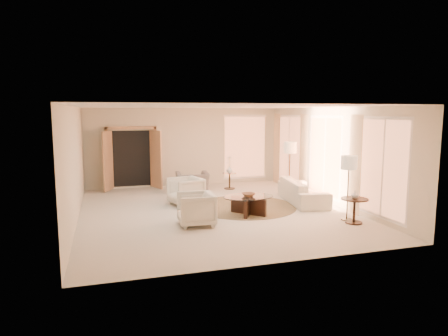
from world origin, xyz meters
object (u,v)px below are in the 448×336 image
object	(u,v)px
armchair_left	(186,190)
coffee_table	(248,203)
armchair_right	(196,207)
floor_lamp_far	(349,166)
side_table	(230,179)
end_vase	(355,195)
accent_chair	(192,179)
bowl	(248,195)
floor_lamp_near	(290,150)
end_table	(354,206)
sofa	(303,191)
side_vase	(230,169)

from	to	relation	value
armchair_left	coffee_table	world-z (taller)	armchair_left
armchair_right	floor_lamp_far	distance (m)	3.85
side_table	end_vase	distance (m)	5.25
armchair_left	side_table	size ratio (longest dim) A/B	1.54
accent_chair	side_table	size ratio (longest dim) A/B	1.83
bowl	end_vase	bearing A→B (deg)	-34.64
coffee_table	floor_lamp_near	distance (m)	3.18
armchair_right	coffee_table	world-z (taller)	armchair_right
armchair_left	armchair_right	distance (m)	2.14
coffee_table	bowl	xyz separation A→B (m)	(0.00, 0.00, 0.22)
floor_lamp_near	end_vase	size ratio (longest dim) A/B	9.35
end_table	side_table	bearing A→B (deg)	107.42
sofa	end_vase	distance (m)	2.42
floor_lamp_near	end_vase	world-z (taller)	floor_lamp_near
accent_chair	side_table	distance (m)	1.40
floor_lamp_near	side_vase	size ratio (longest dim) A/B	7.02
bowl	armchair_right	bearing A→B (deg)	-159.67
side_table	floor_lamp_far	xyz separation A→B (m)	(1.57, -4.70, 1.02)
end_table	armchair_left	bearing A→B (deg)	138.88
armchair_right	accent_chair	bearing A→B (deg)	172.47
accent_chair	floor_lamp_far	xyz separation A→B (m)	(2.95, -4.45, 0.91)
side_vase	armchair_right	bearing A→B (deg)	-117.44
armchair_left	side_table	xyz separation A→B (m)	(1.94, 1.94, -0.09)
armchair_left	end_table	xyz separation A→B (m)	(3.50, -3.06, -0.02)
floor_lamp_far	armchair_left	bearing A→B (deg)	141.74
floor_lamp_far	end_vase	bearing A→B (deg)	-90.00
armchair_right	end_table	distance (m)	3.80
coffee_table	sofa	bearing A→B (deg)	23.58
armchair_left	end_vase	distance (m)	4.66
accent_chair	end_table	bearing A→B (deg)	126.93
coffee_table	end_table	xyz separation A→B (m)	(2.16, -1.49, 0.11)
end_vase	accent_chair	bearing A→B (deg)	121.84
coffee_table	side_vase	world-z (taller)	side_vase
armchair_right	side_table	bearing A→B (deg)	155.96
accent_chair	floor_lamp_far	distance (m)	5.41
side_table	bowl	xyz separation A→B (m)	(-0.59, -3.51, 0.19)
accent_chair	sofa	bearing A→B (deg)	145.33
sofa	end_table	world-z (taller)	sofa
side_table	coffee_table	bearing A→B (deg)	-99.57
coffee_table	armchair_right	bearing A→B (deg)	-159.67
accent_chair	floor_lamp_far	bearing A→B (deg)	128.61
coffee_table	floor_lamp_near	xyz separation A→B (m)	(2.16, 2.03, 1.15)
armchair_left	floor_lamp_far	distance (m)	4.56
side_table	floor_lamp_far	distance (m)	5.06
sofa	armchair_right	world-z (taller)	armchair_right
floor_lamp_near	coffee_table	bearing A→B (deg)	-136.72
accent_chair	side_table	xyz separation A→B (m)	(1.38, 0.26, -0.11)
armchair_left	accent_chair	distance (m)	1.77
accent_chair	coffee_table	xyz separation A→B (m)	(0.79, -3.25, -0.15)
armchair_right	floor_lamp_far	bearing A→B (deg)	83.64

